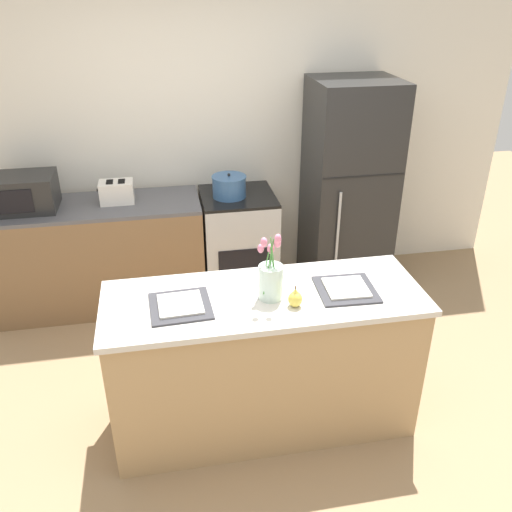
{
  "coord_description": "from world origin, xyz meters",
  "views": [
    {
      "loc": [
        -0.52,
        -2.51,
        2.51
      ],
      "look_at": [
        0.0,
        0.25,
        1.04
      ],
      "focal_mm": 38.0,
      "sensor_mm": 36.0,
      "label": 1
    }
  ],
  "objects_px": {
    "toaster": "(117,192)",
    "microwave": "(23,193)",
    "cooking_pot": "(229,186)",
    "pear_figurine": "(295,298)",
    "plate_setting_left": "(180,305)",
    "plate_setting_right": "(346,289)",
    "stove_range": "(239,244)",
    "flower_vase": "(271,278)",
    "refrigerator": "(348,188)"
  },
  "relations": [
    {
      "from": "cooking_pot",
      "to": "toaster",
      "type": "bearing_deg",
      "value": 177.24
    },
    {
      "from": "refrigerator",
      "to": "pear_figurine",
      "type": "relative_size",
      "value": 14.1
    },
    {
      "from": "pear_figurine",
      "to": "plate_setting_left",
      "type": "bearing_deg",
      "value": 170.16
    },
    {
      "from": "plate_setting_left",
      "to": "pear_figurine",
      "type": "bearing_deg",
      "value": -9.84
    },
    {
      "from": "cooking_pot",
      "to": "microwave",
      "type": "relative_size",
      "value": 0.58
    },
    {
      "from": "flower_vase",
      "to": "toaster",
      "type": "distance_m",
      "value": 1.87
    },
    {
      "from": "stove_range",
      "to": "cooking_pot",
      "type": "xyz_separation_m",
      "value": [
        -0.07,
        -0.02,
        0.54
      ]
    },
    {
      "from": "microwave",
      "to": "plate_setting_right",
      "type": "bearing_deg",
      "value": -39.02
    },
    {
      "from": "plate_setting_right",
      "to": "toaster",
      "type": "distance_m",
      "value": 2.11
    },
    {
      "from": "flower_vase",
      "to": "stove_range",
      "type": "bearing_deg",
      "value": 87.53
    },
    {
      "from": "microwave",
      "to": "cooking_pot",
      "type": "bearing_deg",
      "value": -0.84
    },
    {
      "from": "cooking_pot",
      "to": "microwave",
      "type": "distance_m",
      "value": 1.57
    },
    {
      "from": "flower_vase",
      "to": "microwave",
      "type": "bearing_deg",
      "value": 134.11
    },
    {
      "from": "plate_setting_right",
      "to": "microwave",
      "type": "distance_m",
      "value": 2.59
    },
    {
      "from": "plate_setting_left",
      "to": "cooking_pot",
      "type": "xyz_separation_m",
      "value": [
        0.49,
        1.61,
        0.06
      ]
    },
    {
      "from": "stove_range",
      "to": "microwave",
      "type": "height_order",
      "value": "microwave"
    },
    {
      "from": "pear_figurine",
      "to": "plate_setting_right",
      "type": "relative_size",
      "value": 0.37
    },
    {
      "from": "plate_setting_left",
      "to": "toaster",
      "type": "relative_size",
      "value": 1.21
    },
    {
      "from": "stove_range",
      "to": "plate_setting_right",
      "type": "distance_m",
      "value": 1.74
    },
    {
      "from": "pear_figurine",
      "to": "toaster",
      "type": "distance_m",
      "value": 2.02
    },
    {
      "from": "plate_setting_left",
      "to": "plate_setting_right",
      "type": "distance_m",
      "value": 0.93
    },
    {
      "from": "plate_setting_right",
      "to": "microwave",
      "type": "bearing_deg",
      "value": 140.98
    },
    {
      "from": "pear_figurine",
      "to": "plate_setting_left",
      "type": "xyz_separation_m",
      "value": [
        -0.61,
        0.11,
        -0.04
      ]
    },
    {
      "from": "stove_range",
      "to": "microwave",
      "type": "bearing_deg",
      "value": -179.98
    },
    {
      "from": "plate_setting_left",
      "to": "toaster",
      "type": "xyz_separation_m",
      "value": [
        -0.39,
        1.65,
        0.06
      ]
    },
    {
      "from": "toaster",
      "to": "microwave",
      "type": "distance_m",
      "value": 0.69
    },
    {
      "from": "stove_range",
      "to": "plate_setting_left",
      "type": "bearing_deg",
      "value": -109.15
    },
    {
      "from": "pear_figurine",
      "to": "toaster",
      "type": "height_order",
      "value": "toaster"
    },
    {
      "from": "refrigerator",
      "to": "flower_vase",
      "type": "distance_m",
      "value": 1.92
    },
    {
      "from": "flower_vase",
      "to": "plate_setting_left",
      "type": "xyz_separation_m",
      "value": [
        -0.5,
        -0.01,
        -0.11
      ]
    },
    {
      "from": "stove_range",
      "to": "plate_setting_right",
      "type": "relative_size",
      "value": 2.66
    },
    {
      "from": "flower_vase",
      "to": "plate_setting_right",
      "type": "bearing_deg",
      "value": -0.71
    },
    {
      "from": "plate_setting_left",
      "to": "cooking_pot",
      "type": "height_order",
      "value": "cooking_pot"
    },
    {
      "from": "pear_figurine",
      "to": "microwave",
      "type": "height_order",
      "value": "microwave"
    },
    {
      "from": "plate_setting_right",
      "to": "plate_setting_left",
      "type": "bearing_deg",
      "value": 180.0
    },
    {
      "from": "stove_range",
      "to": "cooking_pot",
      "type": "relative_size",
      "value": 3.24
    },
    {
      "from": "toaster",
      "to": "cooking_pot",
      "type": "xyz_separation_m",
      "value": [
        0.89,
        -0.04,
        0.0
      ]
    },
    {
      "from": "plate_setting_right",
      "to": "microwave",
      "type": "height_order",
      "value": "microwave"
    },
    {
      "from": "stove_range",
      "to": "pear_figurine",
      "type": "bearing_deg",
      "value": -88.63
    },
    {
      "from": "flower_vase",
      "to": "pear_figurine",
      "type": "height_order",
      "value": "flower_vase"
    },
    {
      "from": "stove_range",
      "to": "flower_vase",
      "type": "height_order",
      "value": "flower_vase"
    },
    {
      "from": "refrigerator",
      "to": "pear_figurine",
      "type": "xyz_separation_m",
      "value": [
        -0.91,
        -1.74,
        0.08
      ]
    },
    {
      "from": "stove_range",
      "to": "flower_vase",
      "type": "xyz_separation_m",
      "value": [
        -0.07,
        -1.62,
        0.59
      ]
    },
    {
      "from": "plate_setting_right",
      "to": "cooking_pot",
      "type": "bearing_deg",
      "value": 105.26
    },
    {
      "from": "toaster",
      "to": "microwave",
      "type": "bearing_deg",
      "value": -178.37
    },
    {
      "from": "refrigerator",
      "to": "flower_vase",
      "type": "bearing_deg",
      "value": -122.12
    },
    {
      "from": "refrigerator",
      "to": "flower_vase",
      "type": "xyz_separation_m",
      "value": [
        -1.02,
        -1.62,
        0.15
      ]
    },
    {
      "from": "stove_range",
      "to": "flower_vase",
      "type": "relative_size",
      "value": 2.19
    },
    {
      "from": "pear_figurine",
      "to": "flower_vase",
      "type": "bearing_deg",
      "value": 135.22
    },
    {
      "from": "refrigerator",
      "to": "cooking_pot",
      "type": "distance_m",
      "value": 1.03
    }
  ]
}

